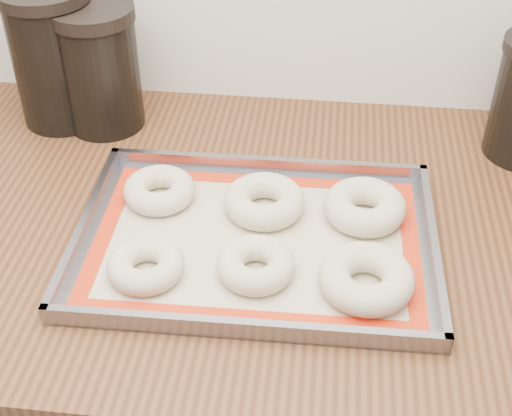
# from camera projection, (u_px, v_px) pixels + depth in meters

# --- Properties ---
(countertop) EXTENTS (3.06, 0.68, 0.04)m
(countertop) POSITION_uv_depth(u_px,v_px,m) (242.00, 226.00, 0.99)
(countertop) COLOR brown
(countertop) RESTS_ON cabinet
(baking_tray) EXTENTS (0.47, 0.34, 0.03)m
(baking_tray) POSITION_uv_depth(u_px,v_px,m) (256.00, 240.00, 0.92)
(baking_tray) COLOR gray
(baking_tray) RESTS_ON countertop
(baking_mat) EXTENTS (0.43, 0.30, 0.00)m
(baking_mat) POSITION_uv_depth(u_px,v_px,m) (256.00, 241.00, 0.92)
(baking_mat) COLOR #C6B793
(baking_mat) RESTS_ON baking_tray
(bagel_front_left) EXTENTS (0.12, 0.12, 0.03)m
(bagel_front_left) POSITION_uv_depth(u_px,v_px,m) (146.00, 265.00, 0.86)
(bagel_front_left) COLOR beige
(bagel_front_left) RESTS_ON baking_mat
(bagel_front_mid) EXTENTS (0.10, 0.10, 0.03)m
(bagel_front_mid) POSITION_uv_depth(u_px,v_px,m) (256.00, 265.00, 0.86)
(bagel_front_mid) COLOR beige
(bagel_front_mid) RESTS_ON baking_mat
(bagel_front_right) EXTENTS (0.14, 0.14, 0.04)m
(bagel_front_right) POSITION_uv_depth(u_px,v_px,m) (366.00, 278.00, 0.84)
(bagel_front_right) COLOR beige
(bagel_front_right) RESTS_ON baking_mat
(bagel_back_left) EXTENTS (0.12, 0.12, 0.03)m
(bagel_back_left) POSITION_uv_depth(u_px,v_px,m) (159.00, 190.00, 0.98)
(bagel_back_left) COLOR beige
(bagel_back_left) RESTS_ON baking_mat
(bagel_back_mid) EXTENTS (0.11, 0.11, 0.04)m
(bagel_back_mid) POSITION_uv_depth(u_px,v_px,m) (264.00, 201.00, 0.96)
(bagel_back_mid) COLOR beige
(bagel_back_mid) RESTS_ON baking_mat
(bagel_back_right) EXTENTS (0.13, 0.13, 0.04)m
(bagel_back_right) POSITION_uv_depth(u_px,v_px,m) (365.00, 207.00, 0.95)
(bagel_back_right) COLOR beige
(bagel_back_right) RESTS_ON baking_mat
(canister_left) EXTENTS (0.14, 0.14, 0.22)m
(canister_left) POSITION_uv_depth(u_px,v_px,m) (55.00, 56.00, 1.11)
(canister_left) COLOR black
(canister_left) RESTS_ON countertop
(canister_mid) EXTENTS (0.13, 0.13, 0.20)m
(canister_mid) POSITION_uv_depth(u_px,v_px,m) (99.00, 67.00, 1.10)
(canister_mid) COLOR black
(canister_mid) RESTS_ON countertop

